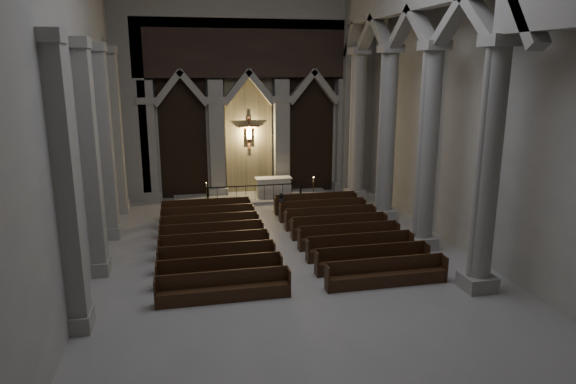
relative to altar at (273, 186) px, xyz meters
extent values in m
plane|color=#9F9D97|center=(-1.15, -10.58, -0.66)|extent=(24.00, 24.00, 0.00)
cube|color=#A9A79F|center=(-1.15, 1.42, 5.34)|extent=(14.00, 0.10, 12.00)
cube|color=#A9A79F|center=(-1.15, -22.58, 5.34)|extent=(14.00, 0.10, 12.00)
cube|color=#A9A79F|center=(-8.15, -10.58, 5.34)|extent=(0.10, 24.00, 12.00)
cube|color=#A9A79F|center=(5.85, -10.58, 5.34)|extent=(0.10, 24.00, 12.00)
cube|color=#9B9890|center=(-6.55, 0.92, 2.54)|extent=(0.80, 0.50, 6.40)
cube|color=#9B9890|center=(-6.55, 0.92, -0.41)|extent=(1.05, 0.70, 0.50)
cube|color=#9B9890|center=(-6.55, 0.92, 4.69)|extent=(1.00, 0.65, 0.35)
cube|color=#9B9890|center=(-2.95, 0.92, 2.54)|extent=(0.80, 0.50, 6.40)
cube|color=#9B9890|center=(-2.95, 0.92, -0.41)|extent=(1.05, 0.70, 0.50)
cube|color=#9B9890|center=(-2.95, 0.92, 4.69)|extent=(1.00, 0.65, 0.35)
cube|color=#9B9890|center=(0.65, 0.92, 2.54)|extent=(0.80, 0.50, 6.40)
cube|color=#9B9890|center=(0.65, 0.92, -0.41)|extent=(1.05, 0.70, 0.50)
cube|color=#9B9890|center=(0.65, 0.92, 4.69)|extent=(1.00, 0.65, 0.35)
cube|color=#9B9890|center=(4.25, 0.92, 2.54)|extent=(0.80, 0.50, 6.40)
cube|color=#9B9890|center=(4.25, 0.92, -0.41)|extent=(1.05, 0.70, 0.50)
cube|color=#9B9890|center=(4.25, 0.92, 4.69)|extent=(1.00, 0.65, 0.35)
cube|color=black|center=(-4.75, 1.27, 2.84)|extent=(2.60, 0.15, 7.00)
cube|color=#8B7D59|center=(-1.15, 1.27, 2.84)|extent=(2.60, 0.15, 7.00)
cube|color=black|center=(2.45, 1.27, 2.84)|extent=(2.60, 0.15, 7.00)
cube|color=black|center=(-1.15, 0.92, 7.34)|extent=(12.00, 0.50, 3.00)
cube|color=#9B9890|center=(-7.35, 0.92, 3.84)|extent=(1.60, 0.50, 9.00)
cube|color=#9B9890|center=(5.05, 0.92, 3.84)|extent=(1.60, 0.50, 9.00)
plane|color=#FFD672|center=(-1.15, 1.24, 2.84)|extent=(1.50, 0.00, 1.50)
cube|color=#51311C|center=(-1.15, 1.15, 2.84)|extent=(0.13, 0.08, 1.80)
cube|color=#51311C|center=(-1.15, 1.15, 3.19)|extent=(1.10, 0.08, 0.13)
cube|color=tan|center=(-1.15, 1.09, 2.79)|extent=(0.26, 0.10, 0.60)
sphere|color=tan|center=(-1.15, 1.09, 3.19)|extent=(0.17, 0.17, 0.17)
cylinder|color=tan|center=(-1.41, 1.09, 3.16)|extent=(0.45, 0.08, 0.08)
cylinder|color=tan|center=(-0.89, 1.09, 3.16)|extent=(0.45, 0.08, 0.08)
cube|color=#9B9890|center=(4.35, -1.08, -0.41)|extent=(1.00, 1.00, 0.50)
cylinder|color=#9B9890|center=(4.35, -1.08, 3.34)|extent=(0.70, 0.70, 7.50)
cube|color=#9B9890|center=(4.35, -1.08, 7.19)|extent=(0.95, 0.95, 0.35)
cube|color=#9B9890|center=(4.35, -5.08, -0.41)|extent=(1.00, 1.00, 0.50)
cylinder|color=#9B9890|center=(4.35, -5.08, 3.34)|extent=(0.70, 0.70, 7.50)
cube|color=#9B9890|center=(4.35, -5.08, 7.19)|extent=(0.95, 0.95, 0.35)
cube|color=#9B9890|center=(4.35, -9.08, -0.41)|extent=(1.00, 1.00, 0.50)
cylinder|color=#9B9890|center=(4.35, -9.08, 3.34)|extent=(0.70, 0.70, 7.50)
cube|color=#9B9890|center=(4.35, -9.08, 7.19)|extent=(0.95, 0.95, 0.35)
cube|color=#9B9890|center=(4.35, -13.08, -0.41)|extent=(1.00, 1.00, 0.50)
cylinder|color=#9B9890|center=(4.35, -13.08, 3.34)|extent=(0.70, 0.70, 7.50)
cube|color=#9B9890|center=(4.35, -13.08, 7.19)|extent=(0.95, 0.95, 0.35)
cube|color=#9B9890|center=(4.35, 0.82, 3.94)|extent=(0.55, 1.20, 9.20)
cube|color=#9B9890|center=(-7.90, -1.08, -0.41)|extent=(0.60, 1.00, 0.50)
cube|color=#9B9890|center=(-7.90, -1.08, 3.34)|extent=(0.50, 0.80, 7.50)
cube|color=#9B9890|center=(-7.90, -1.08, 7.19)|extent=(0.60, 1.00, 0.35)
cube|color=#9B9890|center=(-7.90, -5.08, -0.41)|extent=(0.60, 1.00, 0.50)
cube|color=#9B9890|center=(-7.90, -5.08, 3.34)|extent=(0.50, 0.80, 7.50)
cube|color=#9B9890|center=(-7.90, -5.08, 7.19)|extent=(0.60, 1.00, 0.35)
cube|color=#9B9890|center=(-7.90, -9.08, -0.41)|extent=(0.60, 1.00, 0.50)
cube|color=#9B9890|center=(-7.90, -9.08, 3.34)|extent=(0.50, 0.80, 7.50)
cube|color=#9B9890|center=(-7.90, -9.08, 7.19)|extent=(0.60, 1.00, 0.35)
cube|color=#9B9890|center=(-7.90, -13.08, -0.41)|extent=(0.60, 1.00, 0.50)
cube|color=#9B9890|center=(-7.90, -13.08, 3.34)|extent=(0.50, 0.80, 7.50)
cube|color=#9B9890|center=(-7.90, -13.08, 7.19)|extent=(0.60, 1.00, 0.35)
cube|color=#9B9890|center=(-1.15, 0.02, -0.58)|extent=(8.50, 2.60, 0.15)
cube|color=beige|center=(0.00, 0.00, -0.02)|extent=(1.83, 0.71, 0.96)
cube|color=white|center=(0.00, 0.00, 0.48)|extent=(1.98, 0.79, 0.04)
cube|color=black|center=(-1.15, -0.83, 0.29)|extent=(4.98, 0.05, 0.05)
cube|color=black|center=(-3.64, -0.83, -0.16)|extent=(0.09, 0.09, 1.00)
cube|color=black|center=(1.34, -0.83, -0.16)|extent=(0.09, 0.09, 1.00)
cylinder|color=black|center=(-3.14, -0.83, -0.19)|extent=(0.02, 0.02, 0.92)
cylinder|color=black|center=(-2.64, -0.83, -0.19)|extent=(0.02, 0.02, 0.92)
cylinder|color=black|center=(-2.14, -0.83, -0.19)|extent=(0.02, 0.02, 0.92)
cylinder|color=black|center=(-1.65, -0.83, -0.19)|extent=(0.02, 0.02, 0.92)
cylinder|color=black|center=(-1.15, -0.83, -0.19)|extent=(0.02, 0.02, 0.92)
cylinder|color=black|center=(-0.65, -0.83, -0.19)|extent=(0.02, 0.02, 0.92)
cylinder|color=black|center=(-0.15, -0.83, -0.19)|extent=(0.02, 0.02, 0.92)
cylinder|color=black|center=(0.35, -0.83, -0.19)|extent=(0.02, 0.02, 0.92)
cylinder|color=black|center=(0.84, -0.83, -0.19)|extent=(0.02, 0.02, 0.92)
cylinder|color=olive|center=(-3.69, -0.84, -0.63)|extent=(0.21, 0.21, 0.04)
cylinder|color=olive|center=(-3.69, -0.84, -0.13)|extent=(0.03, 0.03, 1.01)
cylinder|color=olive|center=(-3.69, -0.84, 0.38)|extent=(0.11, 0.11, 0.02)
cylinder|color=#EDE3C7|center=(-3.69, -0.84, 0.47)|extent=(0.04, 0.04, 0.18)
sphere|color=#EFB853|center=(-3.69, -0.84, 0.57)|extent=(0.04, 0.04, 0.04)
cylinder|color=olive|center=(1.80, -1.73, -0.63)|extent=(0.25, 0.25, 0.05)
cylinder|color=olive|center=(1.80, -1.73, -0.03)|extent=(0.04, 0.04, 1.19)
cylinder|color=olive|center=(1.80, -1.73, 0.56)|extent=(0.12, 0.12, 0.02)
cylinder|color=#EDE3C7|center=(1.80, -1.73, 0.67)|extent=(0.05, 0.05, 0.21)
sphere|color=#EFB853|center=(1.80, -1.73, 0.79)|extent=(0.05, 0.05, 0.05)
cube|color=black|center=(-3.85, -3.18, -0.43)|extent=(4.13, 0.39, 0.44)
cube|color=black|center=(-3.85, -2.99, 0.03)|extent=(4.13, 0.07, 0.49)
cube|color=black|center=(-5.91, -3.18, -0.21)|extent=(0.06, 0.44, 0.89)
cube|color=black|center=(-1.78, -3.18, -0.21)|extent=(0.06, 0.44, 0.89)
cube|color=black|center=(1.55, -3.18, -0.43)|extent=(4.13, 0.39, 0.44)
cube|color=black|center=(1.55, -2.99, 0.03)|extent=(4.13, 0.07, 0.49)
cube|color=black|center=(-0.51, -3.18, -0.21)|extent=(0.06, 0.44, 0.89)
cube|color=black|center=(3.62, -3.18, -0.21)|extent=(0.06, 0.44, 0.89)
cube|color=black|center=(-3.85, -4.47, -0.43)|extent=(4.13, 0.39, 0.44)
cube|color=black|center=(-3.85, -4.28, 0.03)|extent=(4.13, 0.07, 0.49)
cube|color=black|center=(-5.91, -4.47, -0.21)|extent=(0.06, 0.44, 0.89)
cube|color=black|center=(-1.78, -4.47, -0.21)|extent=(0.06, 0.44, 0.89)
cube|color=black|center=(1.55, -4.47, -0.43)|extent=(4.13, 0.39, 0.44)
cube|color=black|center=(1.55, -4.28, 0.03)|extent=(4.13, 0.07, 0.49)
cube|color=black|center=(-0.51, -4.47, -0.21)|extent=(0.06, 0.44, 0.89)
cube|color=black|center=(3.62, -4.47, -0.21)|extent=(0.06, 0.44, 0.89)
cube|color=black|center=(-3.85, -5.76, -0.43)|extent=(4.13, 0.39, 0.44)
cube|color=black|center=(-3.85, -5.57, 0.03)|extent=(4.13, 0.07, 0.49)
cube|color=black|center=(-5.91, -5.76, -0.21)|extent=(0.06, 0.44, 0.89)
cube|color=black|center=(-1.78, -5.76, -0.21)|extent=(0.06, 0.44, 0.89)
cube|color=black|center=(1.55, -5.76, -0.43)|extent=(4.13, 0.39, 0.44)
cube|color=black|center=(1.55, -5.57, 0.03)|extent=(4.13, 0.07, 0.49)
cube|color=black|center=(-0.51, -5.76, -0.21)|extent=(0.06, 0.44, 0.89)
cube|color=black|center=(3.62, -5.76, -0.21)|extent=(0.06, 0.44, 0.89)
cube|color=black|center=(-3.85, -7.05, -0.43)|extent=(4.13, 0.39, 0.44)
cube|color=black|center=(-3.85, -6.87, 0.03)|extent=(4.13, 0.07, 0.49)
cube|color=black|center=(-5.91, -7.05, -0.21)|extent=(0.06, 0.44, 0.89)
cube|color=black|center=(-1.78, -7.05, -0.21)|extent=(0.06, 0.44, 0.89)
cube|color=black|center=(1.55, -7.05, -0.43)|extent=(4.13, 0.39, 0.44)
cube|color=black|center=(1.55, -6.87, 0.03)|extent=(4.13, 0.07, 0.49)
cube|color=black|center=(-0.51, -7.05, -0.21)|extent=(0.06, 0.44, 0.89)
cube|color=black|center=(3.62, -7.05, -0.21)|extent=(0.06, 0.44, 0.89)
cube|color=black|center=(-3.85, -8.34, -0.43)|extent=(4.13, 0.39, 0.44)
cube|color=black|center=(-3.85, -8.16, 0.03)|extent=(4.13, 0.07, 0.49)
cube|color=black|center=(-5.91, -8.34, -0.21)|extent=(0.06, 0.44, 0.89)
cube|color=black|center=(-1.78, -8.34, -0.21)|extent=(0.06, 0.44, 0.89)
cube|color=black|center=(1.55, -8.34, -0.43)|extent=(4.13, 0.39, 0.44)
cube|color=black|center=(1.55, -8.16, 0.03)|extent=(4.13, 0.07, 0.49)
cube|color=black|center=(-0.51, -8.34, -0.21)|extent=(0.06, 0.44, 0.89)
cube|color=black|center=(3.62, -8.34, -0.21)|extent=(0.06, 0.44, 0.89)
cube|color=black|center=(-3.85, -9.64, -0.43)|extent=(4.13, 0.39, 0.44)
cube|color=black|center=(-3.85, -9.45, 0.03)|extent=(4.13, 0.07, 0.49)
cube|color=black|center=(-5.91, -9.64, -0.21)|extent=(0.06, 0.44, 0.89)
cube|color=black|center=(-1.78, -9.64, -0.21)|extent=(0.06, 0.44, 0.89)
cube|color=black|center=(1.55, -9.64, -0.43)|extent=(4.13, 0.39, 0.44)
cube|color=black|center=(1.55, -9.45, 0.03)|extent=(4.13, 0.07, 0.49)
cube|color=black|center=(-0.51, -9.64, -0.21)|extent=(0.06, 0.44, 0.89)
cube|color=black|center=(3.62, -9.64, -0.21)|extent=(0.06, 0.44, 0.89)
cube|color=black|center=(-3.85, -10.93, -0.43)|extent=(4.13, 0.39, 0.44)
cube|color=black|center=(-3.85, -10.74, 0.03)|extent=(4.13, 0.07, 0.49)
cube|color=black|center=(-5.91, -10.93, -0.21)|extent=(0.06, 0.44, 0.89)
cube|color=black|center=(-1.78, -10.93, -0.21)|extent=(0.06, 0.44, 0.89)
cube|color=black|center=(1.55, -10.93, -0.43)|extent=(4.13, 0.39, 0.44)
cube|color=black|center=(1.55, -10.74, 0.03)|extent=(4.13, 0.07, 0.49)
cube|color=black|center=(-0.51, -10.93, -0.21)|extent=(0.06, 0.44, 0.89)
cube|color=black|center=(3.62, -10.93, -0.21)|extent=(0.06, 0.44, 0.89)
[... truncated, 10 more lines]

